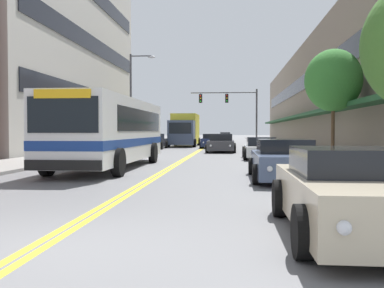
{
  "coord_description": "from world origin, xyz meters",
  "views": [
    {
      "loc": [
        2.64,
        -5.52,
        1.59
      ],
      "look_at": [
        -0.28,
        25.52,
        0.63
      ],
      "focal_mm": 40.0,
      "sensor_mm": 36.0,
      "label": 1
    }
  ],
  "objects_px": {
    "car_white_parked_right_far": "(261,149)",
    "fire_hydrant": "(317,158)",
    "car_charcoal_parked_left_near": "(153,142)",
    "city_bus": "(112,129)",
    "car_navy_moving_lead": "(212,141)",
    "street_tree_right_mid": "(333,80)",
    "street_lamp_left_far": "(134,94)",
    "box_truck": "(185,130)",
    "car_dark_grey_moving_second": "(221,144)",
    "car_silver_moving_third": "(225,137)",
    "car_champagne_parked_right_foreground": "(347,193)",
    "traffic_signal_mast": "(233,105)",
    "car_slate_blue_parked_right_mid": "(284,161)"
  },
  "relations": [
    {
      "from": "car_white_parked_right_far",
      "to": "street_tree_right_mid",
      "type": "height_order",
      "value": "street_tree_right_mid"
    },
    {
      "from": "car_charcoal_parked_left_near",
      "to": "fire_hydrant",
      "type": "xyz_separation_m",
      "value": [
        10.26,
        -20.36,
        -0.11
      ]
    },
    {
      "from": "car_charcoal_parked_left_near",
      "to": "car_white_parked_right_far",
      "type": "xyz_separation_m",
      "value": [
        8.6,
        -12.78,
        -0.06
      ]
    },
    {
      "from": "car_charcoal_parked_left_near",
      "to": "box_truck",
      "type": "bearing_deg",
      "value": 72.12
    },
    {
      "from": "city_bus",
      "to": "car_champagne_parked_right_foreground",
      "type": "height_order",
      "value": "city_bus"
    },
    {
      "from": "car_slate_blue_parked_right_mid",
      "to": "street_tree_right_mid",
      "type": "height_order",
      "value": "street_tree_right_mid"
    },
    {
      "from": "city_bus",
      "to": "street_lamp_left_far",
      "type": "xyz_separation_m",
      "value": [
        -2.49,
        14.99,
        2.86
      ]
    },
    {
      "from": "street_tree_right_mid",
      "to": "car_dark_grey_moving_second",
      "type": "bearing_deg",
      "value": 120.37
    },
    {
      "from": "box_truck",
      "to": "street_lamp_left_far",
      "type": "distance_m",
      "value": 11.44
    },
    {
      "from": "city_bus",
      "to": "box_truck",
      "type": "distance_m",
      "value": 25.72
    },
    {
      "from": "car_champagne_parked_right_foreground",
      "to": "car_white_parked_right_far",
      "type": "xyz_separation_m",
      "value": [
        -0.1,
        17.89,
        -0.06
      ]
    },
    {
      "from": "car_navy_moving_lead",
      "to": "car_dark_grey_moving_second",
      "type": "height_order",
      "value": "car_dark_grey_moving_second"
    },
    {
      "from": "car_silver_moving_third",
      "to": "car_white_parked_right_far",
      "type": "bearing_deg",
      "value": -86.18
    },
    {
      "from": "car_charcoal_parked_left_near",
      "to": "box_truck",
      "type": "xyz_separation_m",
      "value": [
        2.08,
        6.44,
        1.05
      ]
    },
    {
      "from": "car_white_parked_right_far",
      "to": "fire_hydrant",
      "type": "distance_m",
      "value": 7.76
    },
    {
      "from": "car_charcoal_parked_left_near",
      "to": "street_tree_right_mid",
      "type": "height_order",
      "value": "street_tree_right_mid"
    },
    {
      "from": "car_slate_blue_parked_right_mid",
      "to": "box_truck",
      "type": "xyz_separation_m",
      "value": [
        -6.58,
        29.62,
        1.07
      ]
    },
    {
      "from": "traffic_signal_mast",
      "to": "street_lamp_left_far",
      "type": "bearing_deg",
      "value": -122.22
    },
    {
      "from": "street_lamp_left_far",
      "to": "city_bus",
      "type": "bearing_deg",
      "value": -80.57
    },
    {
      "from": "car_navy_moving_lead",
      "to": "car_silver_moving_third",
      "type": "bearing_deg",
      "value": 88.0
    },
    {
      "from": "car_silver_moving_third",
      "to": "traffic_signal_mast",
      "type": "height_order",
      "value": "traffic_signal_mast"
    },
    {
      "from": "car_dark_grey_moving_second",
      "to": "car_silver_moving_third",
      "type": "distance_m",
      "value": 32.29
    },
    {
      "from": "car_charcoal_parked_left_near",
      "to": "car_silver_moving_third",
      "type": "bearing_deg",
      "value": 77.65
    },
    {
      "from": "car_silver_moving_third",
      "to": "box_truck",
      "type": "xyz_separation_m",
      "value": [
        -3.86,
        -20.68,
        1.06
      ]
    },
    {
      "from": "car_navy_moving_lead",
      "to": "street_tree_right_mid",
      "type": "xyz_separation_m",
      "value": [
        6.95,
        -17.43,
        3.51
      ]
    },
    {
      "from": "car_charcoal_parked_left_near",
      "to": "traffic_signal_mast",
      "type": "distance_m",
      "value": 11.26
    },
    {
      "from": "car_dark_grey_moving_second",
      "to": "box_truck",
      "type": "distance_m",
      "value": 12.34
    },
    {
      "from": "car_charcoal_parked_left_near",
      "to": "street_lamp_left_far",
      "type": "distance_m",
      "value": 5.82
    },
    {
      "from": "car_charcoal_parked_left_near",
      "to": "street_tree_right_mid",
      "type": "relative_size",
      "value": 0.85
    },
    {
      "from": "car_champagne_parked_right_foreground",
      "to": "car_white_parked_right_far",
      "type": "height_order",
      "value": "car_champagne_parked_right_foreground"
    },
    {
      "from": "city_bus",
      "to": "car_silver_moving_third",
      "type": "height_order",
      "value": "city_bus"
    },
    {
      "from": "car_dark_grey_moving_second",
      "to": "car_silver_moving_third",
      "type": "xyz_separation_m",
      "value": [
        -0.2,
        32.29,
        -0.01
      ]
    },
    {
      "from": "car_champagne_parked_right_foreground",
      "to": "car_silver_moving_third",
      "type": "relative_size",
      "value": 0.99
    },
    {
      "from": "box_truck",
      "to": "traffic_signal_mast",
      "type": "relative_size",
      "value": 1.03
    },
    {
      "from": "car_champagne_parked_right_foreground",
      "to": "city_bus",
      "type": "bearing_deg",
      "value": 121.31
    },
    {
      "from": "car_white_parked_right_far",
      "to": "fire_hydrant",
      "type": "bearing_deg",
      "value": -77.65
    },
    {
      "from": "car_charcoal_parked_left_near",
      "to": "city_bus",
      "type": "bearing_deg",
      "value": -84.74
    },
    {
      "from": "car_slate_blue_parked_right_mid",
      "to": "fire_hydrant",
      "type": "distance_m",
      "value": 3.24
    },
    {
      "from": "car_white_parked_right_far",
      "to": "car_silver_moving_third",
      "type": "xyz_separation_m",
      "value": [
        -2.66,
        39.91,
        0.06
      ]
    },
    {
      "from": "car_charcoal_parked_left_near",
      "to": "car_slate_blue_parked_right_mid",
      "type": "bearing_deg",
      "value": -69.52
    },
    {
      "from": "box_truck",
      "to": "traffic_signal_mast",
      "type": "xyz_separation_m",
      "value": [
        4.94,
        1.55,
        2.61
      ]
    },
    {
      "from": "city_bus",
      "to": "car_charcoal_parked_left_near",
      "type": "distance_m",
      "value": 19.38
    },
    {
      "from": "car_charcoal_parked_left_near",
      "to": "car_navy_moving_lead",
      "type": "bearing_deg",
      "value": 23.82
    },
    {
      "from": "street_tree_right_mid",
      "to": "street_lamp_left_far",
      "type": "bearing_deg",
      "value": 139.4
    },
    {
      "from": "car_navy_moving_lead",
      "to": "street_lamp_left_far",
      "type": "xyz_separation_m",
      "value": [
        -5.78,
        -6.52,
        3.89
      ]
    },
    {
      "from": "car_white_parked_right_far",
      "to": "street_lamp_left_far",
      "type": "height_order",
      "value": "street_lamp_left_far"
    },
    {
      "from": "car_dark_grey_moving_second",
      "to": "car_silver_moving_third",
      "type": "relative_size",
      "value": 1.1
    },
    {
      "from": "traffic_signal_mast",
      "to": "street_tree_right_mid",
      "type": "relative_size",
      "value": 1.26
    },
    {
      "from": "car_white_parked_right_far",
      "to": "street_tree_right_mid",
      "type": "distance_m",
      "value": 5.49
    },
    {
      "from": "car_charcoal_parked_left_near",
      "to": "traffic_signal_mast",
      "type": "relative_size",
      "value": 0.67
    }
  ]
}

